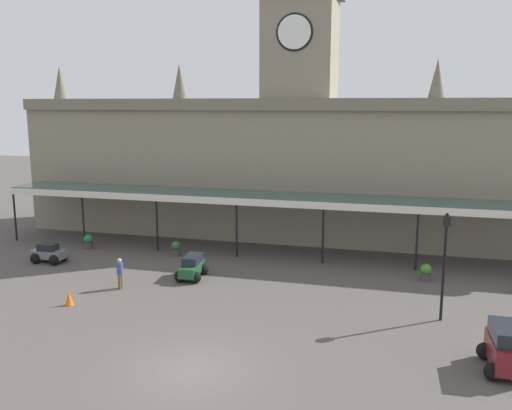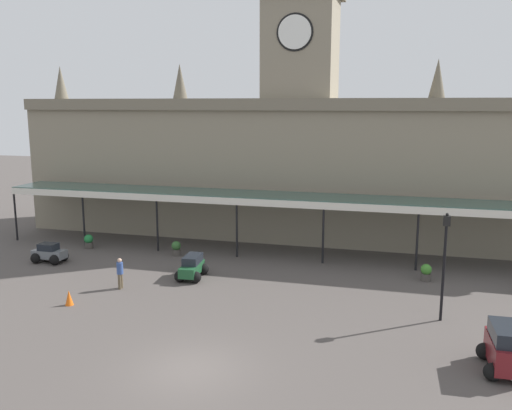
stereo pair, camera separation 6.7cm
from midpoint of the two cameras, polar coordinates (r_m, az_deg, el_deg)
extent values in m
plane|color=#4F4945|center=(21.18, -6.78, -16.74)|extent=(140.00, 140.00, 0.00)
cube|color=gray|center=(39.90, 4.64, 3.83)|extent=(41.07, 6.08, 10.05)
cube|color=#756C5B|center=(36.50, 3.82, 10.49)|extent=(41.07, 0.30, 0.80)
cube|color=gray|center=(39.81, 4.83, 16.03)|extent=(4.80, 4.80, 6.89)
cylinder|color=white|center=(37.50, 4.14, 17.65)|extent=(2.20, 0.12, 2.20)
cylinder|color=black|center=(37.54, 4.15, 17.64)|extent=(2.46, 0.06, 2.46)
cone|color=#675F50|center=(47.28, -19.77, 11.98)|extent=(1.10, 1.10, 2.60)
cone|color=#675F50|center=(42.32, -7.94, 12.72)|extent=(1.10, 1.10, 2.60)
cone|color=#675F50|center=(39.06, 18.56, 12.48)|extent=(1.10, 1.10, 2.60)
cube|color=#38564C|center=(34.98, 3.04, 0.92)|extent=(38.70, 3.20, 0.16)
cube|color=silver|center=(33.48, 2.46, 0.14)|extent=(38.70, 0.12, 0.44)
cylinder|color=black|center=(42.51, -23.88, -0.93)|extent=(0.14, 0.14, 3.75)
cylinder|color=black|center=(39.30, -17.58, -1.39)|extent=(0.14, 0.14, 3.75)
cylinder|color=black|center=(36.64, -10.27, -1.91)|extent=(0.14, 0.14, 3.75)
cylinder|color=black|center=(34.67, -1.97, -2.45)|extent=(0.14, 0.14, 3.75)
cylinder|color=black|center=(33.51, 7.12, -2.99)|extent=(0.14, 0.14, 3.75)
cylinder|color=black|center=(33.24, 16.61, -3.47)|extent=(0.14, 0.14, 3.75)
cube|color=#1E512D|center=(31.01, -6.70, -6.65)|extent=(1.08, 2.32, 0.55)
cube|color=#1E232B|center=(31.05, -6.61, -5.66)|extent=(0.96, 1.61, 0.45)
sphere|color=black|center=(30.25, -6.29, -7.54)|extent=(0.64, 0.64, 0.64)
sphere|color=black|center=(30.51, -7.93, -7.42)|extent=(0.64, 0.64, 0.64)
sphere|color=black|center=(31.66, -5.49, -6.69)|extent=(0.64, 0.64, 0.64)
sphere|color=black|center=(31.91, -7.06, -6.58)|extent=(0.64, 0.64, 0.64)
cube|color=slate|center=(36.16, -20.79, -4.82)|extent=(2.06, 0.91, 0.50)
cube|color=#1E232B|center=(36.08, -20.91, -4.11)|extent=(1.11, 0.81, 0.42)
sphere|color=black|center=(36.17, -19.50, -5.06)|extent=(0.64, 0.64, 0.64)
sphere|color=black|center=(35.48, -20.31, -5.41)|extent=(0.64, 0.64, 0.64)
sphere|color=black|center=(36.95, -21.21, -4.85)|extent=(0.64, 0.64, 0.64)
sphere|color=black|center=(36.28, -22.05, -5.19)|extent=(0.64, 0.64, 0.64)
cube|color=maroon|center=(22.53, 24.56, -13.83)|extent=(1.01, 2.42, 0.95)
cube|color=#1E232B|center=(22.20, 24.74, -12.11)|extent=(0.95, 1.92, 0.55)
sphere|color=black|center=(23.37, 22.91, -13.94)|extent=(0.64, 0.64, 0.64)
sphere|color=black|center=(23.56, 25.26, -13.93)|extent=(0.64, 0.64, 0.64)
sphere|color=black|center=(21.86, 23.63, -15.75)|extent=(0.64, 0.64, 0.64)
cylinder|color=brown|center=(30.11, -13.88, -7.69)|extent=(0.17, 0.17, 0.82)
cylinder|color=brown|center=(29.92, -14.05, -7.82)|extent=(0.17, 0.17, 0.82)
cylinder|color=#334C8C|center=(29.80, -14.03, -6.44)|extent=(0.34, 0.34, 0.62)
sphere|color=tan|center=(29.68, -14.06, -5.66)|extent=(0.23, 0.23, 0.23)
cylinder|color=black|center=(25.90, 19.12, -6.82)|extent=(0.13, 0.13, 4.41)
cube|color=black|center=(25.30, 19.46, -1.56)|extent=(0.30, 0.30, 0.44)
sphere|color=black|center=(25.25, 19.49, -0.94)|extent=(0.14, 0.14, 0.14)
cone|color=orange|center=(28.38, -18.95, -9.19)|extent=(0.40, 0.40, 0.75)
cylinder|color=#47423D|center=(38.76, -17.07, -4.06)|extent=(0.56, 0.56, 0.42)
sphere|color=#237F3C|center=(38.65, -17.11, -3.41)|extent=(0.60, 0.60, 0.60)
cylinder|color=#47423D|center=(31.87, 17.43, -7.23)|extent=(0.56, 0.56, 0.42)
sphere|color=#3F852D|center=(31.74, 17.48, -6.46)|extent=(0.60, 0.60, 0.60)
cylinder|color=#47423D|center=(35.69, -8.29, -4.94)|extent=(0.56, 0.56, 0.42)
sphere|color=#325F2D|center=(35.57, -8.31, -4.25)|extent=(0.60, 0.60, 0.60)
camera|label=1|loc=(0.03, -89.93, 0.01)|focal=38.14mm
camera|label=2|loc=(0.03, 90.07, -0.01)|focal=38.14mm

